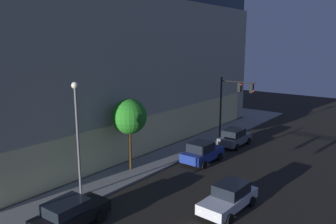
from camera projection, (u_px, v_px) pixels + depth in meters
name	position (u px, v px, depth m)	size (l,w,h in m)	color
modern_building	(66.00, 58.00, 36.89)	(37.18, 26.13, 16.86)	#4C4C51
traffic_light_far_corner	(233.00, 97.00, 33.18)	(0.34, 3.79, 6.43)	black
street_lamp_sidewalk	(77.00, 125.00, 20.73)	(0.44, 0.44, 7.47)	slate
sidewalk_tree	(129.00, 117.00, 25.40)	(2.74, 2.74, 5.64)	brown
car_black	(70.00, 213.00, 17.96)	(4.32, 2.25, 1.65)	black
car_white	(229.00, 197.00, 20.00)	(4.49, 2.10, 1.61)	silver
car_blue	(202.00, 152.00, 27.96)	(4.12, 2.14, 1.80)	navy
car_grey	(235.00, 137.00, 32.53)	(4.19, 1.98, 1.72)	slate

